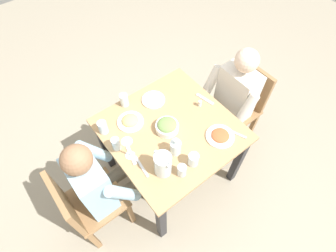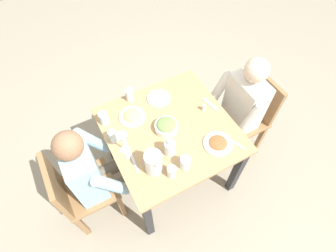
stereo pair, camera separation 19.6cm
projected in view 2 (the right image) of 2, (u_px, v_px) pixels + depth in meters
ground_plane at (170, 171)px, 2.66m from camera, size 8.00×8.00×0.00m
dining_table at (170, 137)px, 2.14m from camera, size 0.95×0.95×0.75m
chair_near at (249, 112)px, 2.46m from camera, size 0.40×0.40×0.87m
chair_far at (77, 190)px, 2.03m from camera, size 0.40×0.40×0.87m
diner_near at (235, 111)px, 2.28m from camera, size 0.48×0.53×1.16m
diner_far at (98, 170)px, 1.97m from camera, size 0.48×0.53×1.16m
water_pitcher at (153, 163)px, 1.77m from camera, size 0.16×0.12×0.19m
salad_bowl at (166, 126)px, 2.01m from camera, size 0.18×0.18×0.09m
plate_fries at (132, 116)px, 2.09m from camera, size 0.21×0.21×0.06m
plate_rice_curry at (218, 143)px, 1.95m from camera, size 0.21×0.21×0.04m
plate_yoghurt at (159, 98)px, 2.20m from camera, size 0.19×0.19×0.04m
water_glass_near_left at (130, 95)px, 2.16m from camera, size 0.07×0.07×0.11m
water_glass_near_right at (104, 118)px, 2.03m from camera, size 0.07×0.07×0.11m
water_glass_far_right at (113, 136)px, 1.94m from camera, size 0.06×0.06×0.11m
water_glass_center at (172, 172)px, 1.78m from camera, size 0.06×0.06×0.10m
water_glass_by_pitcher at (185, 163)px, 1.82m from camera, size 0.07×0.07×0.10m
wine_glass at (123, 139)px, 1.82m from camera, size 0.08×0.08×0.20m
oil_carafe at (170, 148)px, 1.88m from camera, size 0.08×0.08×0.16m
salt_shaker at (204, 108)px, 2.12m from camera, size 0.03×0.03×0.05m
fork_near at (210, 104)px, 2.17m from camera, size 0.17×0.06×0.01m
knife_near at (134, 162)px, 1.88m from camera, size 0.19×0.04×0.01m
fork_far at (126, 149)px, 1.94m from camera, size 0.17×0.06×0.01m
knife_far at (234, 142)px, 1.97m from camera, size 0.18×0.09×0.01m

